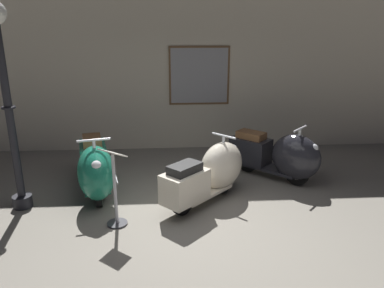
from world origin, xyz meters
name	(u,v)px	position (x,y,z in m)	size (l,w,h in m)	color
ground_plane	(192,233)	(0.00, 0.00, 0.00)	(60.00, 60.00, 0.00)	slate
showroom_back_wall	(181,69)	(0.00, 3.63, 1.70)	(18.00, 0.24, 3.41)	#BCB29E
scooter_0	(95,168)	(-1.42, 1.19, 0.48)	(0.87, 1.78, 1.05)	black
scooter_1	(211,173)	(0.36, 0.98, 0.45)	(1.47, 1.46, 0.99)	black
scooter_2	(281,156)	(1.64, 1.64, 0.46)	(1.52, 1.46, 1.00)	black
lamppost	(6,95)	(-2.47, 0.91, 1.69)	(0.31, 0.31, 2.91)	black
info_stanchion	(115,194)	(-1.00, 0.30, 0.46)	(0.39, 0.38, 1.09)	#333338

